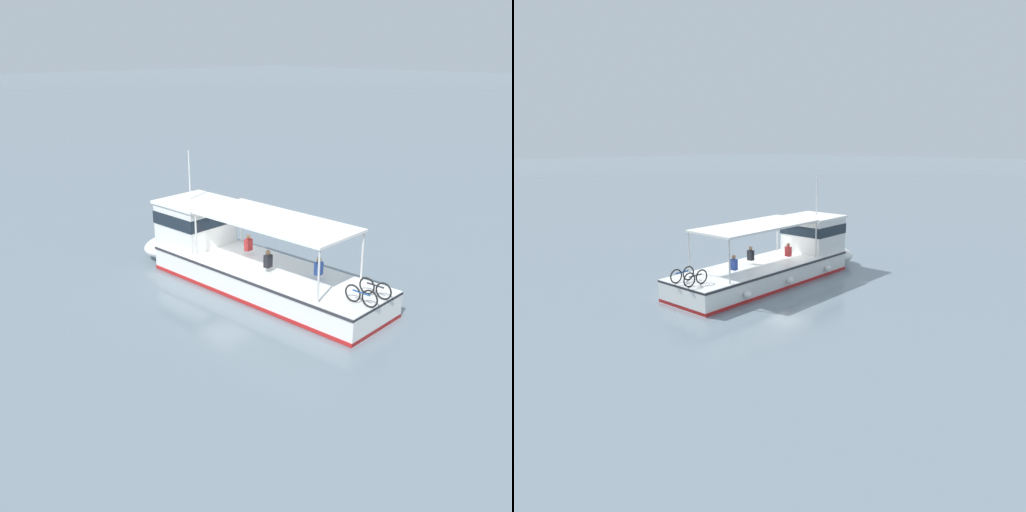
# 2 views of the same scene
# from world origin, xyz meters

# --- Properties ---
(ground_plane) EXTENTS (400.00, 400.00, 0.00)m
(ground_plane) POSITION_xyz_m (0.00, 0.00, 0.00)
(ground_plane) COLOR slate
(ferry_main) EXTENTS (4.14, 12.98, 5.32)m
(ferry_main) POSITION_xyz_m (-0.27, 0.67, 1.02)
(ferry_main) COLOR white
(ferry_main) RESTS_ON ground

